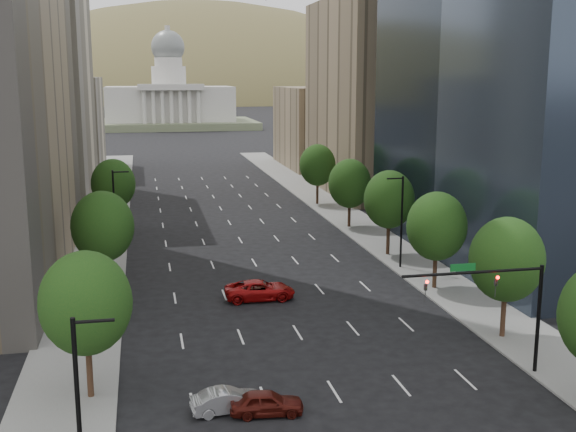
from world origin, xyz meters
TOP-DOWN VIEW (x-y plane):
  - sidewalk_left at (-15.50, 60.00)m, footprint 6.00×200.00m
  - sidewalk_right at (15.50, 60.00)m, footprint 6.00×200.00m
  - midrise_cream_left at (-25.00, 103.00)m, footprint 14.00×30.00m
  - filler_left at (-25.00, 136.00)m, footprint 14.00×26.00m
  - parking_tan_right at (25.00, 100.00)m, footprint 14.00×30.00m
  - filler_right at (25.00, 133.00)m, footprint 14.00×26.00m
  - tree_right_1 at (14.00, 36.00)m, footprint 5.20×5.20m
  - tree_right_2 at (14.00, 48.00)m, footprint 5.20×5.20m
  - tree_right_3 at (14.00, 60.00)m, footprint 5.20×5.20m
  - tree_right_4 at (14.00, 74.00)m, footprint 5.20×5.20m
  - tree_right_5 at (14.00, 90.00)m, footprint 5.20×5.20m
  - tree_left_0 at (-14.00, 32.00)m, footprint 5.20×5.20m
  - tree_left_1 at (-14.00, 52.00)m, footprint 5.20×5.20m
  - tree_left_2 at (-14.00, 78.00)m, footprint 5.20×5.20m
  - streetlight_rn at (13.44, 55.00)m, footprint 1.70×0.20m
  - streetlight_ls at (-13.44, 20.00)m, footprint 1.70×0.20m
  - streetlight_ln at (-13.44, 65.00)m, footprint 1.70×0.20m
  - traffic_signal at (10.53, 30.00)m, footprint 9.12×0.40m
  - capitol at (0.00, 249.71)m, footprint 60.00×40.00m
  - foothills at (34.67, 599.39)m, footprint 720.00×413.00m
  - car_maroon at (-4.40, 27.99)m, footprint 4.18×2.03m
  - car_silver at (-6.48, 28.76)m, footprint 4.18×1.93m
  - car_red_far at (-1.40, 48.21)m, footprint 5.86×2.75m

SIDE VIEW (x-z plane):
  - foothills at x=34.67m, z-range -169.28..93.72m
  - sidewalk_left at x=-15.50m, z-range 0.00..0.15m
  - sidewalk_right at x=15.50m, z-range 0.00..0.15m
  - car_silver at x=-6.48m, z-range 0.00..1.33m
  - car_maroon at x=-4.40m, z-range 0.00..1.38m
  - car_red_far at x=-1.40m, z-range 0.00..1.62m
  - streetlight_rn at x=13.44m, z-range 0.34..9.34m
  - streetlight_ls at x=-13.44m, z-range 0.34..9.34m
  - streetlight_ln at x=-13.44m, z-range 0.34..9.34m
  - traffic_signal at x=10.53m, z-range 1.49..8.86m
  - tree_right_4 at x=14.00m, z-range 1.23..9.69m
  - tree_right_2 at x=14.00m, z-range 1.30..9.91m
  - tree_left_2 at x=-14.00m, z-range 1.34..10.02m
  - tree_right_1 at x=14.00m, z-range 1.37..10.12m
  - tree_right_5 at x=14.00m, z-range 1.37..10.12m
  - tree_left_0 at x=-14.00m, z-range 1.37..10.12m
  - tree_right_3 at x=14.00m, z-range 1.44..10.34m
  - tree_left_1 at x=-14.00m, z-range 1.48..10.45m
  - filler_right at x=25.00m, z-range 0.00..16.00m
  - capitol at x=0.00m, z-range -9.02..26.18m
  - filler_left at x=-25.00m, z-range 0.00..18.00m
  - parking_tan_right at x=25.00m, z-range 0.00..30.00m
  - midrise_cream_left at x=-25.00m, z-range 0.00..35.00m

